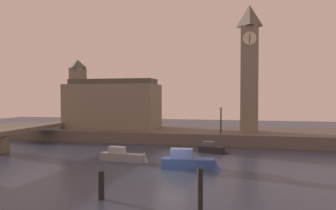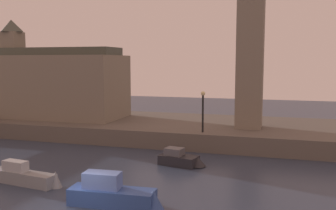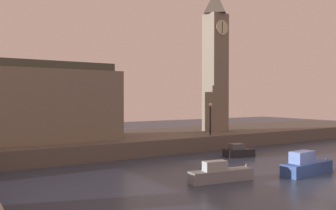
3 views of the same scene
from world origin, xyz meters
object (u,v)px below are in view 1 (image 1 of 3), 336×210
(streetlamp, at_px, (221,117))
(mooring_post_left, at_px, (101,185))
(boat_cruiser_grey, at_px, (125,156))
(clock_tower, at_px, (249,67))
(parliament_hall, at_px, (111,104))
(boat_barge_dark, at_px, (214,149))
(mooring_post_right, at_px, (200,190))
(boat_tour_blue, at_px, (192,162))

(streetlamp, height_order, mooring_post_left, streetlamp)
(mooring_post_left, xyz_separation_m, boat_cruiser_grey, (-2.49, 10.85, -0.37))
(clock_tower, relative_size, streetlamp, 4.91)
(parliament_hall, bearing_deg, mooring_post_left, -68.19)
(clock_tower, height_order, streetlamp, clock_tower)
(clock_tower, height_order, parliament_hall, clock_tower)
(boat_barge_dark, bearing_deg, boat_cruiser_grey, -139.58)
(clock_tower, distance_m, streetlamp, 8.13)
(clock_tower, xyz_separation_m, parliament_hall, (-20.17, 1.04, -5.09))
(mooring_post_left, distance_m, mooring_post_right, 6.14)
(mooring_post_right, bearing_deg, boat_barge_dark, 92.12)
(parliament_hall, height_order, boat_tour_blue, parliament_hall)
(mooring_post_left, bearing_deg, parliament_hall, 111.81)
(boat_cruiser_grey, xyz_separation_m, boat_barge_dark, (7.90, 6.73, -0.04))
(parliament_hall, height_order, boat_barge_dark, parliament_hall)
(clock_tower, distance_m, boat_cruiser_grey, 21.56)
(boat_tour_blue, height_order, boat_barge_dark, boat_tour_blue)
(streetlamp, distance_m, mooring_post_right, 23.58)
(clock_tower, relative_size, boat_tour_blue, 3.28)
(streetlamp, xyz_separation_m, boat_cruiser_grey, (-8.32, -11.82, -3.19))
(parliament_hall, relative_size, mooring_post_right, 5.75)
(boat_cruiser_grey, height_order, boat_tour_blue, boat_tour_blue)
(clock_tower, xyz_separation_m, mooring_post_right, (-3.24, -26.83, -9.01))
(mooring_post_left, relative_size, boat_tour_blue, 0.33)
(mooring_post_left, xyz_separation_m, boat_barge_dark, (5.41, 17.58, -0.41))
(mooring_post_left, height_order, boat_cruiser_grey, mooring_post_left)
(streetlamp, xyz_separation_m, boat_barge_dark, (-0.43, -5.10, -3.23))
(boat_cruiser_grey, height_order, boat_barge_dark, boat_cruiser_grey)
(clock_tower, xyz_separation_m, boat_tour_blue, (-5.19, -16.81, -9.59))
(mooring_post_right, bearing_deg, clock_tower, 83.12)
(mooring_post_left, distance_m, boat_tour_blue, 10.13)
(clock_tower, distance_m, parliament_hall, 20.83)
(parliament_hall, bearing_deg, clock_tower, -2.95)
(clock_tower, bearing_deg, mooring_post_right, -96.88)
(parliament_hall, distance_m, boat_cruiser_grey, 18.84)
(clock_tower, xyz_separation_m, boat_cruiser_grey, (-11.81, -15.20, -9.71))
(boat_tour_blue, bearing_deg, mooring_post_left, -114.12)
(parliament_hall, xyz_separation_m, boat_barge_dark, (16.25, -9.52, -4.65))
(streetlamp, bearing_deg, mooring_post_left, -104.43)
(streetlamp, relative_size, boat_tour_blue, 0.67)
(clock_tower, distance_m, mooring_post_right, 28.49)
(mooring_post_right, bearing_deg, boat_tour_blue, 100.99)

